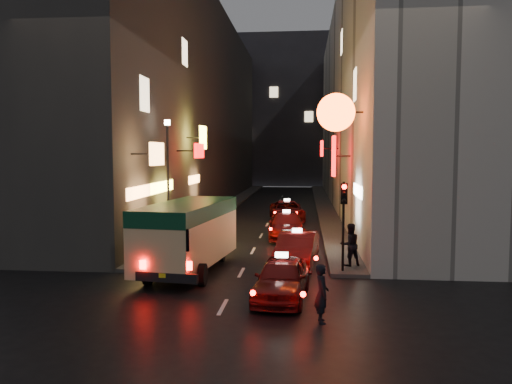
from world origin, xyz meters
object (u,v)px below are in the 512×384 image
(taxi_near, at_px, (282,275))
(lamp_post, at_px, (168,174))
(minibus, at_px, (188,228))
(traffic_light, at_px, (344,207))
(pedestrian_crossing, at_px, (322,290))

(taxi_near, relative_size, lamp_post, 0.83)
(minibus, bearing_deg, lamp_post, 114.45)
(taxi_near, height_order, lamp_post, lamp_post)
(minibus, relative_size, lamp_post, 1.08)
(traffic_light, bearing_deg, pedestrian_crossing, -100.25)
(taxi_near, xyz_separation_m, lamp_post, (-5.96, 7.94, 2.93))
(taxi_near, xyz_separation_m, traffic_light, (2.24, 3.41, 1.89))
(pedestrian_crossing, height_order, lamp_post, lamp_post)
(taxi_near, height_order, pedestrian_crossing, pedestrian_crossing)
(taxi_near, distance_m, pedestrian_crossing, 2.50)
(minibus, xyz_separation_m, taxi_near, (3.89, -3.38, -0.96))
(minibus, distance_m, lamp_post, 5.37)
(traffic_light, bearing_deg, lamp_post, 151.09)
(minibus, height_order, taxi_near, minibus)
(pedestrian_crossing, distance_m, traffic_light, 5.94)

